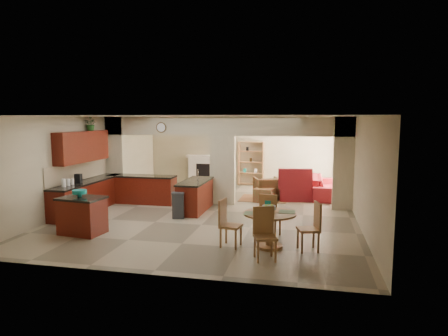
% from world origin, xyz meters
% --- Properties ---
extents(floor, '(10.00, 10.00, 0.00)m').
position_xyz_m(floor, '(0.00, 0.00, 0.00)').
color(floor, gray).
rests_on(floor, ground).
extents(ceiling, '(10.00, 10.00, 0.00)m').
position_xyz_m(ceiling, '(0.00, 0.00, 2.80)').
color(ceiling, white).
rests_on(ceiling, wall_back).
extents(wall_back, '(8.00, 0.00, 8.00)m').
position_xyz_m(wall_back, '(0.00, 5.00, 1.40)').
color(wall_back, '#C4B48F').
rests_on(wall_back, floor).
extents(wall_front, '(8.00, 0.00, 8.00)m').
position_xyz_m(wall_front, '(0.00, -5.00, 1.40)').
color(wall_front, '#C4B48F').
rests_on(wall_front, floor).
extents(wall_left, '(0.00, 10.00, 10.00)m').
position_xyz_m(wall_left, '(-4.00, 0.00, 1.40)').
color(wall_left, '#C4B48F').
rests_on(wall_left, floor).
extents(wall_right, '(0.00, 10.00, 10.00)m').
position_xyz_m(wall_right, '(4.00, 0.00, 1.40)').
color(wall_right, '#C4B48F').
rests_on(wall_right, floor).
extents(partition_left_pier, '(0.60, 0.25, 2.80)m').
position_xyz_m(partition_left_pier, '(-3.70, 1.00, 1.40)').
color(partition_left_pier, '#C4B48F').
rests_on(partition_left_pier, floor).
extents(partition_center_pier, '(0.80, 0.25, 2.20)m').
position_xyz_m(partition_center_pier, '(0.00, 1.00, 1.10)').
color(partition_center_pier, '#C4B48F').
rests_on(partition_center_pier, floor).
extents(partition_right_pier, '(0.60, 0.25, 2.80)m').
position_xyz_m(partition_right_pier, '(3.70, 1.00, 1.40)').
color(partition_right_pier, '#C4B48F').
rests_on(partition_right_pier, floor).
extents(partition_header, '(8.00, 0.25, 0.60)m').
position_xyz_m(partition_header, '(0.00, 1.00, 2.50)').
color(partition_header, '#C4B48F').
rests_on(partition_header, partition_center_pier).
extents(kitchen_counter, '(2.52, 3.29, 1.48)m').
position_xyz_m(kitchen_counter, '(-3.26, -0.25, 0.46)').
color(kitchen_counter, '#420C07').
rests_on(kitchen_counter, floor).
extents(upper_cabinets, '(0.35, 2.40, 0.90)m').
position_xyz_m(upper_cabinets, '(-3.82, -0.80, 1.92)').
color(upper_cabinets, '#420C07').
rests_on(upper_cabinets, wall_left).
extents(peninsula, '(0.70, 1.85, 0.91)m').
position_xyz_m(peninsula, '(-0.60, -0.11, 0.46)').
color(peninsula, '#420C07').
rests_on(peninsula, floor).
extents(wall_clock, '(0.34, 0.03, 0.34)m').
position_xyz_m(wall_clock, '(-2.00, 0.85, 2.45)').
color(wall_clock, '#493418').
rests_on(wall_clock, partition_header).
extents(rug, '(1.60, 1.30, 0.01)m').
position_xyz_m(rug, '(1.20, 2.10, 0.01)').
color(rug, brown).
rests_on(rug, floor).
extents(fireplace, '(1.60, 0.35, 1.20)m').
position_xyz_m(fireplace, '(-1.60, 4.83, 0.61)').
color(fireplace, white).
rests_on(fireplace, floor).
extents(shelving_unit, '(1.00, 0.32, 1.80)m').
position_xyz_m(shelving_unit, '(0.35, 4.82, 0.90)').
color(shelving_unit, brown).
rests_on(shelving_unit, floor).
extents(window_a, '(0.02, 0.90, 1.90)m').
position_xyz_m(window_a, '(3.97, 2.30, 1.20)').
color(window_a, white).
rests_on(window_a, wall_right).
extents(window_b, '(0.02, 0.90, 1.90)m').
position_xyz_m(window_b, '(3.97, 4.00, 1.20)').
color(window_b, white).
rests_on(window_b, wall_right).
extents(glazed_door, '(0.02, 0.70, 2.10)m').
position_xyz_m(glazed_door, '(3.97, 3.15, 1.05)').
color(glazed_door, white).
rests_on(glazed_door, wall_right).
extents(drape_a_left, '(0.10, 0.28, 2.30)m').
position_xyz_m(drape_a_left, '(3.93, 1.70, 1.20)').
color(drape_a_left, '#3E2019').
rests_on(drape_a_left, wall_right).
extents(drape_a_right, '(0.10, 0.28, 2.30)m').
position_xyz_m(drape_a_right, '(3.93, 2.90, 1.20)').
color(drape_a_right, '#3E2019').
rests_on(drape_a_right, wall_right).
extents(drape_b_left, '(0.10, 0.28, 2.30)m').
position_xyz_m(drape_b_left, '(3.93, 3.40, 1.20)').
color(drape_b_left, '#3E2019').
rests_on(drape_b_left, wall_right).
extents(drape_b_right, '(0.10, 0.28, 2.30)m').
position_xyz_m(drape_b_right, '(3.93, 4.60, 1.20)').
color(drape_b_right, '#3E2019').
rests_on(drape_b_right, wall_right).
extents(ceiling_fan, '(1.00, 1.00, 0.10)m').
position_xyz_m(ceiling_fan, '(1.50, 3.00, 2.56)').
color(ceiling_fan, white).
rests_on(ceiling_fan, ceiling).
extents(kitchen_island, '(1.10, 0.85, 0.89)m').
position_xyz_m(kitchen_island, '(-2.57, -2.97, 0.45)').
color(kitchen_island, '#420C07').
rests_on(kitchen_island, floor).
extents(teal_bowl, '(0.34, 0.34, 0.16)m').
position_xyz_m(teal_bowl, '(-2.65, -2.91, 0.97)').
color(teal_bowl, teal).
rests_on(teal_bowl, kitchen_island).
extents(trash_can, '(0.36, 0.33, 0.67)m').
position_xyz_m(trash_can, '(-0.81, -1.06, 0.33)').
color(trash_can, '#29292B').
rests_on(trash_can, floor).
extents(dining_table, '(1.12, 1.12, 0.76)m').
position_xyz_m(dining_table, '(1.91, -3.06, 0.51)').
color(dining_table, brown).
rests_on(dining_table, floor).
extents(fruit_bowl, '(0.29, 0.29, 0.16)m').
position_xyz_m(fruit_bowl, '(1.88, -3.00, 0.84)').
color(fruit_bowl, '#79B727').
rests_on(fruit_bowl, dining_table).
extents(sofa, '(2.47, 0.98, 0.72)m').
position_xyz_m(sofa, '(3.30, 2.94, 0.36)').
color(sofa, maroon).
rests_on(sofa, floor).
extents(chaise, '(1.24, 1.08, 0.44)m').
position_xyz_m(chaise, '(2.26, 2.19, 0.22)').
color(chaise, maroon).
rests_on(chaise, floor).
extents(armchair, '(1.05, 1.07, 0.75)m').
position_xyz_m(armchair, '(1.30, 2.11, 0.38)').
color(armchair, maroon).
rests_on(armchair, floor).
extents(ottoman, '(0.72, 0.72, 0.45)m').
position_xyz_m(ottoman, '(1.27, 1.64, 0.22)').
color(ottoman, maroon).
rests_on(ottoman, floor).
extents(plant, '(0.45, 0.42, 0.42)m').
position_xyz_m(plant, '(-3.82, -0.28, 2.58)').
color(plant, '#124414').
rests_on(plant, upper_cabinets).
extents(chair_north, '(0.51, 0.51, 1.02)m').
position_xyz_m(chair_north, '(1.83, -2.32, 0.55)').
color(chair_north, brown).
rests_on(chair_north, floor).
extents(chair_east, '(0.52, 0.52, 1.02)m').
position_xyz_m(chair_east, '(2.80, -3.07, 0.55)').
color(chair_east, brown).
rests_on(chair_east, floor).
extents(chair_south, '(0.53, 0.53, 1.02)m').
position_xyz_m(chair_south, '(1.87, -3.75, 0.55)').
color(chair_south, brown).
rests_on(chair_south, floor).
extents(chair_west, '(0.48, 0.48, 1.02)m').
position_xyz_m(chair_west, '(1.00, -3.15, 0.55)').
color(chair_west, brown).
rests_on(chair_west, floor).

